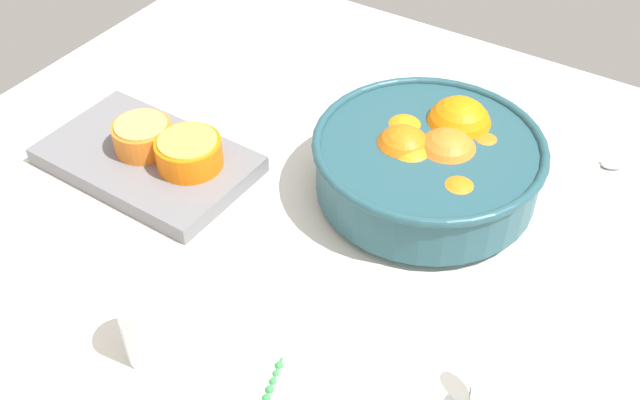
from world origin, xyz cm
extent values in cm
cube|color=silver|center=(0.00, 0.00, -1.50)|extent=(111.35, 109.53, 3.00)
cylinder|color=#234C56|center=(7.80, 15.52, 0.60)|extent=(25.30, 25.30, 1.20)
cylinder|color=#234C56|center=(7.80, 15.52, 4.66)|extent=(27.50, 27.50, 6.91)
torus|color=#234C56|center=(7.80, 15.52, 8.11)|extent=(28.70, 28.70, 1.20)
sphere|color=orange|center=(9.78, 16.32, 5.92)|extent=(8.22, 8.22, 8.22)
sphere|color=orange|center=(13.17, 20.20, 4.91)|extent=(6.98, 6.98, 6.98)
sphere|color=orange|center=(8.76, 21.82, 6.80)|extent=(8.53, 8.53, 8.53)
sphere|color=orange|center=(3.29, 17.63, 5.47)|extent=(6.71, 6.71, 6.71)
sphere|color=orange|center=(4.96, 14.10, 6.37)|extent=(7.39, 7.39, 7.39)
sphere|color=orange|center=(6.35, 13.28, 5.25)|extent=(7.48, 7.48, 7.48)
sphere|color=orange|center=(13.99, 10.59, 4.93)|extent=(7.20, 7.20, 7.20)
cone|color=white|center=(26.60, -17.64, 15.20)|extent=(3.31, 3.47, 2.80)
cylinder|color=white|center=(-4.82, -21.76, 4.03)|extent=(5.24, 5.24, 8.06)
cylinder|color=#FA9A38|center=(-4.82, -21.76, 1.74)|extent=(4.61, 4.61, 3.49)
cube|color=slate|center=(-25.59, 0.81, 1.19)|extent=(28.01, 17.51, 2.38)
cylinder|color=orange|center=(-26.50, 1.60, 4.19)|extent=(7.79, 7.79, 3.61)
cylinder|color=#FDA957|center=(-26.50, 1.60, 6.14)|extent=(6.86, 6.86, 0.30)
cylinder|color=orange|center=(-19.20, 2.16, 4.22)|extent=(8.56, 8.56, 3.68)
cylinder|color=#F4C549|center=(-19.20, 2.16, 6.21)|extent=(7.53, 7.53, 0.30)
ellipsoid|color=silver|center=(26.47, 34.01, 0.50)|extent=(3.90, 3.62, 1.00)
cylinder|color=silver|center=(19.54, 29.49, 0.35)|extent=(11.56, 7.87, 0.70)
cylinder|color=#338A46|center=(7.76, -18.04, 0.15)|extent=(2.01, 5.86, 0.30)
sphere|color=#338A46|center=(7.18, -16.12, 0.30)|extent=(0.90, 0.90, 0.90)
sphere|color=#338A46|center=(7.47, -17.08, 0.30)|extent=(0.73, 0.73, 0.73)
sphere|color=#338A46|center=(7.76, -18.04, 0.30)|extent=(0.81, 0.81, 0.81)
sphere|color=#338A46|center=(8.05, -19.00, 0.30)|extent=(0.93, 0.93, 0.93)
sphere|color=#338A46|center=(8.34, -19.96, 0.30)|extent=(0.90, 0.90, 0.90)
camera|label=1|loc=(35.85, -53.44, 65.50)|focal=43.15mm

